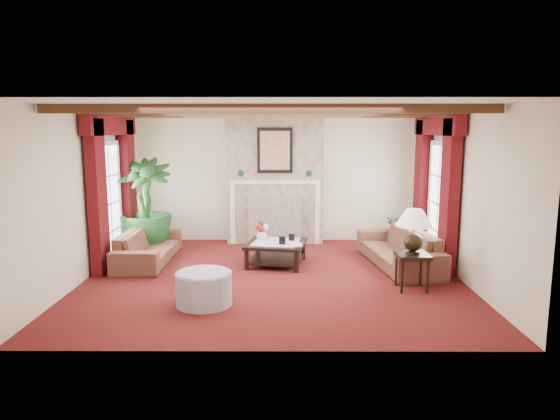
{
  "coord_description": "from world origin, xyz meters",
  "views": [
    {
      "loc": [
        0.15,
        -7.84,
        2.39
      ],
      "look_at": [
        0.11,
        0.4,
        1.04
      ],
      "focal_mm": 32.0,
      "sensor_mm": 36.0,
      "label": 1
    }
  ],
  "objects_px": {
    "sofa_left": "(148,241)",
    "potted_palm": "(146,227)",
    "coffee_table": "(276,253)",
    "ottoman": "(204,289)",
    "sofa_right": "(399,242)",
    "side_table": "(412,271)"
  },
  "relations": [
    {
      "from": "potted_palm",
      "to": "side_table",
      "type": "bearing_deg",
      "value": -26.07
    },
    {
      "from": "sofa_right",
      "to": "potted_palm",
      "type": "relative_size",
      "value": 1.16
    },
    {
      "from": "sofa_right",
      "to": "ottoman",
      "type": "xyz_separation_m",
      "value": [
        -3.11,
        -1.96,
        -0.21
      ]
    },
    {
      "from": "potted_palm",
      "to": "ottoman",
      "type": "height_order",
      "value": "potted_palm"
    },
    {
      "from": "sofa_left",
      "to": "potted_palm",
      "type": "xyz_separation_m",
      "value": [
        -0.23,
        0.73,
        0.12
      ]
    },
    {
      "from": "sofa_left",
      "to": "coffee_table",
      "type": "bearing_deg",
      "value": -93.31
    },
    {
      "from": "side_table",
      "to": "ottoman",
      "type": "bearing_deg",
      "value": -167.46
    },
    {
      "from": "sofa_left",
      "to": "side_table",
      "type": "bearing_deg",
      "value": -109.12
    },
    {
      "from": "sofa_left",
      "to": "coffee_table",
      "type": "relative_size",
      "value": 2.05
    },
    {
      "from": "side_table",
      "to": "ottoman",
      "type": "xyz_separation_m",
      "value": [
        -3.01,
        -0.67,
        -0.05
      ]
    },
    {
      "from": "sofa_right",
      "to": "ottoman",
      "type": "bearing_deg",
      "value": -65.84
    },
    {
      "from": "sofa_left",
      "to": "potted_palm",
      "type": "height_order",
      "value": "potted_palm"
    },
    {
      "from": "sofa_left",
      "to": "sofa_right",
      "type": "relative_size",
      "value": 0.89
    },
    {
      "from": "sofa_right",
      "to": "coffee_table",
      "type": "xyz_separation_m",
      "value": [
        -2.15,
        0.09,
        -0.23
      ]
    },
    {
      "from": "sofa_left",
      "to": "ottoman",
      "type": "height_order",
      "value": "sofa_left"
    },
    {
      "from": "potted_palm",
      "to": "coffee_table",
      "type": "height_order",
      "value": "potted_palm"
    },
    {
      "from": "side_table",
      "to": "ottoman",
      "type": "distance_m",
      "value": 3.09
    },
    {
      "from": "coffee_table",
      "to": "ottoman",
      "type": "height_order",
      "value": "ottoman"
    },
    {
      "from": "sofa_left",
      "to": "sofa_right",
      "type": "xyz_separation_m",
      "value": [
        4.46,
        -0.23,
        0.04
      ]
    },
    {
      "from": "sofa_left",
      "to": "coffee_table",
      "type": "height_order",
      "value": "sofa_left"
    },
    {
      "from": "coffee_table",
      "to": "sofa_left",
      "type": "bearing_deg",
      "value": -173.22
    },
    {
      "from": "coffee_table",
      "to": "ottoman",
      "type": "relative_size",
      "value": 1.29
    }
  ]
}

